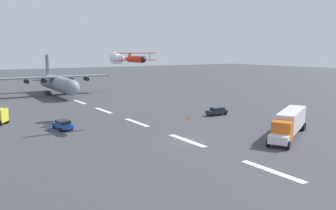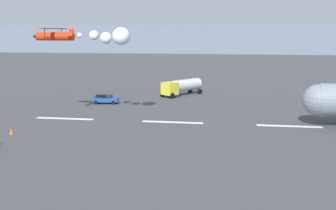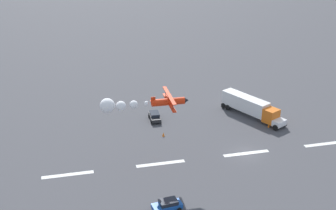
{
  "view_description": "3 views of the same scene",
  "coord_description": "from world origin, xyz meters",
  "px_view_note": "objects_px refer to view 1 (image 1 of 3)",
  "views": [
    {
      "loc": [
        -37.11,
        27.8,
        12.3
      ],
      "look_at": [
        10.31,
        -3.64,
        3.36
      ],
      "focal_mm": 36.51,
      "sensor_mm": 36.0,
      "label": 1
    },
    {
      "loc": [
        37.28,
        -52.81,
        11.74
      ],
      "look_at": [
        28.93,
        0.0,
        2.26
      ],
      "focal_mm": 44.87,
      "sensor_mm": 36.0,
      "label": 2
    },
    {
      "loc": [
        29.06,
        65.82,
        39.6
      ],
      "look_at": [
        13.66,
        0.57,
        10.47
      ],
      "focal_mm": 51.36,
      "sensor_mm": 36.0,
      "label": 3
    }
  ],
  "objects_px": {
    "semi_truck_orange": "(290,122)",
    "followme_car_yellow": "(217,111)",
    "cargo_transport_plane": "(59,83)",
    "stunt_biplane_red": "(123,59)",
    "airport_staff_sedan": "(63,124)",
    "traffic_cone_far": "(188,117)",
    "traffic_cone_near": "(272,141)"
  },
  "relations": [
    {
      "from": "semi_truck_orange",
      "to": "followme_car_yellow",
      "type": "relative_size",
      "value": 3.33
    },
    {
      "from": "cargo_transport_plane",
      "to": "stunt_biplane_red",
      "type": "xyz_separation_m",
      "value": [
        -40.34,
        -0.29,
        7.6
      ]
    },
    {
      "from": "cargo_transport_plane",
      "to": "semi_truck_orange",
      "type": "height_order",
      "value": "cargo_transport_plane"
    },
    {
      "from": "cargo_transport_plane",
      "to": "followme_car_yellow",
      "type": "height_order",
      "value": "cargo_transport_plane"
    },
    {
      "from": "stunt_biplane_red",
      "to": "traffic_cone_near",
      "type": "distance_m",
      "value": 30.37
    },
    {
      "from": "airport_staff_sedan",
      "to": "traffic_cone_near",
      "type": "distance_m",
      "value": 32.05
    },
    {
      "from": "followme_car_yellow",
      "to": "traffic_cone_near",
      "type": "height_order",
      "value": "followme_car_yellow"
    },
    {
      "from": "followme_car_yellow",
      "to": "airport_staff_sedan",
      "type": "xyz_separation_m",
      "value": [
        4.25,
        28.79,
        -0.0
      ]
    },
    {
      "from": "cargo_transport_plane",
      "to": "airport_staff_sedan",
      "type": "distance_m",
      "value": 44.7
    },
    {
      "from": "stunt_biplane_red",
      "to": "semi_truck_orange",
      "type": "distance_m",
      "value": 30.55
    },
    {
      "from": "airport_staff_sedan",
      "to": "traffic_cone_far",
      "type": "bearing_deg",
      "value": -101.36
    },
    {
      "from": "airport_staff_sedan",
      "to": "followme_car_yellow",
      "type": "bearing_deg",
      "value": -98.39
    },
    {
      "from": "stunt_biplane_red",
      "to": "traffic_cone_far",
      "type": "bearing_deg",
      "value": -126.23
    },
    {
      "from": "cargo_transport_plane",
      "to": "stunt_biplane_red",
      "type": "relative_size",
      "value": 2.24
    },
    {
      "from": "stunt_biplane_red",
      "to": "semi_truck_orange",
      "type": "relative_size",
      "value": 0.96
    },
    {
      "from": "semi_truck_orange",
      "to": "airport_staff_sedan",
      "type": "distance_m",
      "value": 34.84
    },
    {
      "from": "stunt_biplane_red",
      "to": "airport_staff_sedan",
      "type": "height_order",
      "value": "stunt_biplane_red"
    },
    {
      "from": "stunt_biplane_red",
      "to": "semi_truck_orange",
      "type": "xyz_separation_m",
      "value": [
        -25.57,
        -14.14,
        -8.91
      ]
    },
    {
      "from": "stunt_biplane_red",
      "to": "semi_truck_orange",
      "type": "height_order",
      "value": "stunt_biplane_red"
    },
    {
      "from": "followme_car_yellow",
      "to": "traffic_cone_far",
      "type": "height_order",
      "value": "followme_car_yellow"
    },
    {
      "from": "semi_truck_orange",
      "to": "traffic_cone_near",
      "type": "relative_size",
      "value": 18.82
    },
    {
      "from": "airport_staff_sedan",
      "to": "traffic_cone_near",
      "type": "height_order",
      "value": "airport_staff_sedan"
    },
    {
      "from": "cargo_transport_plane",
      "to": "followme_car_yellow",
      "type": "bearing_deg",
      "value": -160.25
    },
    {
      "from": "cargo_transport_plane",
      "to": "stunt_biplane_red",
      "type": "bearing_deg",
      "value": -179.59
    },
    {
      "from": "cargo_transport_plane",
      "to": "semi_truck_orange",
      "type": "bearing_deg",
      "value": -167.66
    },
    {
      "from": "followme_car_yellow",
      "to": "airport_staff_sedan",
      "type": "relative_size",
      "value": 0.99
    },
    {
      "from": "airport_staff_sedan",
      "to": "traffic_cone_far",
      "type": "distance_m",
      "value": 22.16
    },
    {
      "from": "followme_car_yellow",
      "to": "traffic_cone_far",
      "type": "relative_size",
      "value": 5.64
    },
    {
      "from": "traffic_cone_far",
      "to": "stunt_biplane_red",
      "type": "bearing_deg",
      "value": 53.77
    },
    {
      "from": "stunt_biplane_red",
      "to": "airport_staff_sedan",
      "type": "xyz_separation_m",
      "value": [
        -2.69,
        12.1,
        -10.23
      ]
    },
    {
      "from": "stunt_biplane_red",
      "to": "followme_car_yellow",
      "type": "bearing_deg",
      "value": -112.56
    },
    {
      "from": "airport_staff_sedan",
      "to": "traffic_cone_near",
      "type": "xyz_separation_m",
      "value": [
        -24.38,
        -20.8,
        -0.44
      ]
    }
  ]
}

